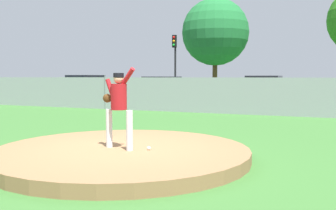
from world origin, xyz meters
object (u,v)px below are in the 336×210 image
at_px(parked_car_silver, 162,91).
at_px(traffic_cone_orange, 113,102).
at_px(parked_car_champagne, 264,93).
at_px(pitcher_youth, 118,102).
at_px(parked_car_teal, 86,89).
at_px(traffic_light_near, 175,56).
at_px(baseball, 149,148).

xyz_separation_m(parked_car_silver, traffic_cone_orange, (-1.83, -2.81, -0.54)).
bearing_deg(parked_car_champagne, pitcher_youth, -92.70).
distance_m(parked_car_teal, traffic_light_near, 6.98).
relative_size(parked_car_champagne, parked_car_silver, 0.93).
xyz_separation_m(parked_car_teal, traffic_light_near, (4.35, 4.91, 2.38)).
height_order(parked_car_teal, parked_car_silver, parked_car_teal).
distance_m(baseball, traffic_cone_orange, 14.21).
height_order(baseball, parked_car_silver, parked_car_silver).
bearing_deg(baseball, traffic_cone_orange, 124.38).
bearing_deg(parked_car_silver, traffic_cone_orange, -123.01).
xyz_separation_m(baseball, parked_car_champagne, (0.05, 13.99, 0.54)).
distance_m(pitcher_youth, parked_car_champagne, 14.14).
bearing_deg(traffic_light_near, traffic_cone_orange, -96.93).
bearing_deg(baseball, traffic_light_near, 110.67).
bearing_deg(traffic_cone_orange, traffic_light_near, 83.07).
height_order(parked_car_teal, traffic_cone_orange, parked_car_teal).
bearing_deg(parked_car_silver, baseball, -66.92).
bearing_deg(pitcher_youth, traffic_cone_orange, 122.02).
distance_m(baseball, parked_car_champagne, 14.01).
height_order(pitcher_youth, traffic_cone_orange, pitcher_youth).
height_order(pitcher_youth, parked_car_teal, pitcher_youth).
distance_m(parked_car_champagne, parked_car_silver, 6.27).
height_order(pitcher_youth, baseball, pitcher_youth).
height_order(pitcher_youth, traffic_light_near, traffic_light_near).
distance_m(parked_car_champagne, traffic_light_near, 9.06).
bearing_deg(traffic_light_near, parked_car_teal, -131.56).
xyz_separation_m(pitcher_youth, parked_car_teal, (-10.89, 14.17, -0.35)).
relative_size(pitcher_youth, parked_car_champagne, 0.41).
bearing_deg(traffic_light_near, parked_car_silver, -77.81).
height_order(parked_car_champagne, parked_car_silver, parked_car_champagne).
xyz_separation_m(pitcher_youth, traffic_cone_orange, (-7.41, 11.86, -0.92)).
relative_size(baseball, parked_car_teal, 0.02).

